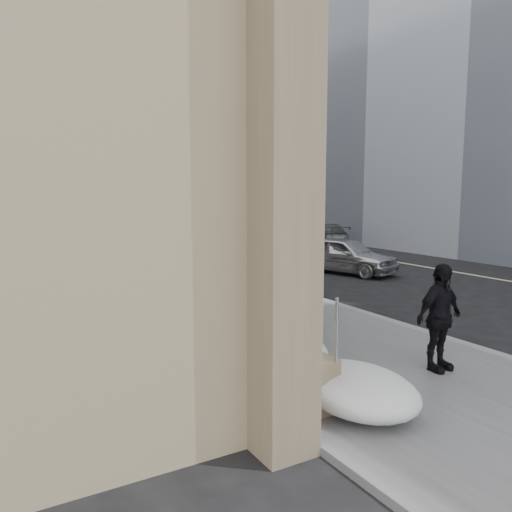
{
  "coord_description": "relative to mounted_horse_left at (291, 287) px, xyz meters",
  "views": [
    {
      "loc": [
        -6.06,
        -7.18,
        3.26
      ],
      "look_at": [
        -0.27,
        2.86,
        1.7
      ],
      "focal_mm": 35.0,
      "sensor_mm": 36.0,
      "label": 1
    }
  ],
  "objects": [
    {
      "name": "streetlight_far",
      "position": [
        2.91,
        32.49,
        3.4
      ],
      "size": [
        1.71,
        0.24,
        8.0
      ],
      "color": "#2D2D30",
      "rests_on": "ground"
    },
    {
      "name": "curb",
      "position": [
        2.79,
        8.49,
        -1.12
      ],
      "size": [
        0.24,
        80.0,
        0.12
      ],
      "primitive_type": "cube",
      "color": "slate",
      "rests_on": "ground"
    },
    {
      "name": "far_podium",
      "position": [
        15.67,
        8.49,
        0.82
      ],
      "size": [
        2.0,
        80.0,
        4.0
      ],
      "primitive_type": "cube",
      "color": "brown",
      "rests_on": "ground"
    },
    {
      "name": "traffic_signal",
      "position": [
        2.25,
        20.49,
        2.82
      ],
      "size": [
        4.1,
        0.22,
        6.0
      ],
      "color": "#2D2D30",
      "rests_on": "ground"
    },
    {
      "name": "mounted_horse_left",
      "position": [
        0.0,
        0.0,
        0.0
      ],
      "size": [
        1.42,
        2.49,
        2.66
      ],
      "rotation": [
        0.0,
        0.0,
        2.99
      ],
      "color": "#4C2216",
      "rests_on": "sidewalk"
    },
    {
      "name": "lane_line",
      "position": [
        10.67,
        8.49,
        -1.17
      ],
      "size": [
        0.15,
        70.0,
        0.01
      ],
      "primitive_type": "cube",
      "color": "#BFB78C",
      "rests_on": "ground"
    },
    {
      "name": "snow_bank",
      "position": [
        -1.25,
        6.6,
        -0.71
      ],
      "size": [
        1.7,
        18.1,
        0.76
      ],
      "color": "silver",
      "rests_on": "sidewalk"
    },
    {
      "name": "ground",
      "position": [
        0.17,
        -1.51,
        -1.18
      ],
      "size": [
        140.0,
        140.0,
        0.0
      ],
      "primitive_type": "plane",
      "color": "black",
      "rests_on": "ground"
    },
    {
      "name": "car_grey",
      "position": [
        12.01,
        14.18,
        -0.53
      ],
      "size": [
        3.47,
        4.81,
        1.3
      ],
      "primitive_type": "imported",
      "rotation": [
        0.0,
        0.0,
        2.72
      ],
      "color": "#565A5D",
      "rests_on": "ground"
    },
    {
      "name": "mounted_horse_right",
      "position": [
        1.24,
        3.65,
        0.05
      ],
      "size": [
        1.99,
        2.14,
        2.66
      ],
      "rotation": [
        0.0,
        0.0,
        3.38
      ],
      "color": "#513417",
      "rests_on": "sidewalk"
    },
    {
      "name": "pedestrian",
      "position": [
        1.05,
        -3.0,
        -0.12
      ],
      "size": [
        1.13,
        0.54,
        1.88
      ],
      "primitive_type": "imported",
      "rotation": [
        0.0,
        0.0,
        0.08
      ],
      "color": "black",
      "rests_on": "sidewalk"
    },
    {
      "name": "streetlight_mid",
      "position": [
        2.91,
        12.49,
        3.4
      ],
      "size": [
        1.71,
        0.24,
        8.0
      ],
      "color": "#2D2D30",
      "rests_on": "ground"
    },
    {
      "name": "sidewalk",
      "position": [
        0.17,
        8.49,
        -1.12
      ],
      "size": [
        5.0,
        80.0,
        0.12
      ],
      "primitive_type": "cube",
      "color": "#515153",
      "rests_on": "ground"
    },
    {
      "name": "bg_building_mid",
      "position": [
        4.17,
        58.49,
        12.82
      ],
      "size": [
        30.0,
        12.0,
        28.0
      ],
      "primitive_type": "cube",
      "color": "slate",
      "rests_on": "ground"
    },
    {
      "name": "car_silver",
      "position": [
        6.77,
        6.28,
        -0.47
      ],
      "size": [
        2.87,
        4.47,
        1.42
      ],
      "primitive_type": "imported",
      "rotation": [
        0.0,
        0.0,
        0.31
      ],
      "color": "#ABADB3",
      "rests_on": "ground"
    }
  ]
}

